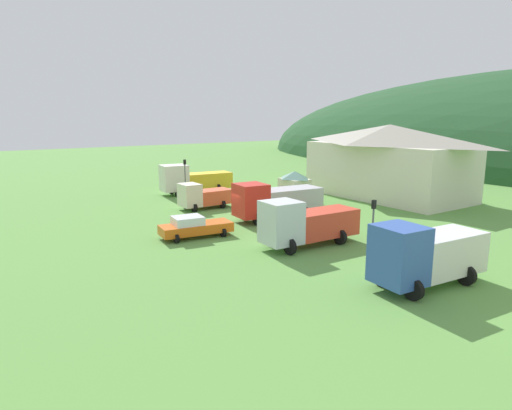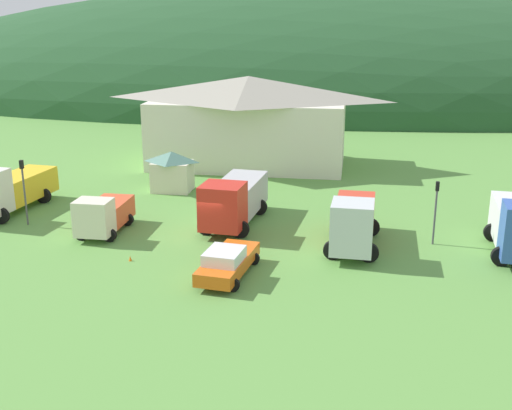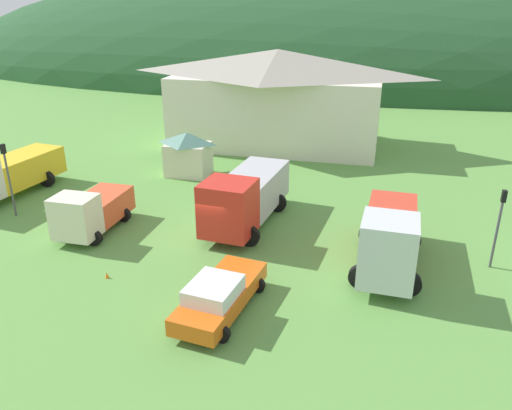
{
  "view_description": "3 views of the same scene",
  "coord_description": "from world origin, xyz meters",
  "px_view_note": "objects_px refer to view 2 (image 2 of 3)",
  "views": [
    {
      "loc": [
        32.04,
        -20.53,
        9.02
      ],
      "look_at": [
        3.78,
        -1.03,
        2.14
      ],
      "focal_mm": 31.48,
      "sensor_mm": 36.0,
      "label": 1
    },
    {
      "loc": [
        8.75,
        -36.07,
        13.35
      ],
      "look_at": [
        2.7,
        3.01,
        1.31
      ],
      "focal_mm": 44.27,
      "sensor_mm": 36.0,
      "label": 2
    },
    {
      "loc": [
        8.15,
        -21.95,
        11.75
      ],
      "look_at": [
        2.28,
        1.15,
        1.92
      ],
      "focal_mm": 34.92,
      "sensor_mm": 36.0,
      "label": 3
    }
  ],
  "objects_px": {
    "depot_building": "(249,120)",
    "service_pickup_orange": "(227,262)",
    "traffic_light_east": "(436,206)",
    "heavy_rig_striped": "(5,189)",
    "traffic_light_west": "(24,186)",
    "light_truck_cream": "(103,214)",
    "crane_truck_red": "(234,199)",
    "traffic_cone_near_pickup": "(130,261)",
    "play_shed_cream": "(172,171)",
    "tow_truck_silver": "(353,221)"
  },
  "relations": [
    {
      "from": "heavy_rig_striped",
      "to": "traffic_light_west",
      "type": "height_order",
      "value": "traffic_light_west"
    },
    {
      "from": "tow_truck_silver",
      "to": "traffic_light_west",
      "type": "relative_size",
      "value": 1.72
    },
    {
      "from": "crane_truck_red",
      "to": "depot_building",
      "type": "bearing_deg",
      "value": -168.45
    },
    {
      "from": "tow_truck_silver",
      "to": "traffic_light_west",
      "type": "xyz_separation_m",
      "value": [
        -21.21,
        1.17,
        0.95
      ]
    },
    {
      "from": "traffic_light_west",
      "to": "traffic_cone_near_pickup",
      "type": "height_order",
      "value": "traffic_light_west"
    },
    {
      "from": "depot_building",
      "to": "tow_truck_silver",
      "type": "distance_m",
      "value": 22.7
    },
    {
      "from": "heavy_rig_striped",
      "to": "crane_truck_red",
      "type": "relative_size",
      "value": 1.04
    },
    {
      "from": "tow_truck_silver",
      "to": "traffic_cone_near_pickup",
      "type": "xyz_separation_m",
      "value": [
        -12.34,
        -3.95,
        -1.7
      ]
    },
    {
      "from": "traffic_cone_near_pickup",
      "to": "light_truck_cream",
      "type": "bearing_deg",
      "value": 127.47
    },
    {
      "from": "service_pickup_orange",
      "to": "light_truck_cream",
      "type": "bearing_deg",
      "value": -114.05
    },
    {
      "from": "crane_truck_red",
      "to": "traffic_light_east",
      "type": "height_order",
      "value": "traffic_light_east"
    },
    {
      "from": "traffic_light_east",
      "to": "depot_building",
      "type": "bearing_deg",
      "value": 127.24
    },
    {
      "from": "crane_truck_red",
      "to": "tow_truck_silver",
      "type": "xyz_separation_m",
      "value": [
        7.77,
        -3.25,
        -0.04
      ]
    },
    {
      "from": "heavy_rig_striped",
      "to": "depot_building",
      "type": "bearing_deg",
      "value": 146.42
    },
    {
      "from": "crane_truck_red",
      "to": "service_pickup_orange",
      "type": "distance_m",
      "value": 8.66
    },
    {
      "from": "depot_building",
      "to": "light_truck_cream",
      "type": "relative_size",
      "value": 3.58
    },
    {
      "from": "traffic_light_west",
      "to": "traffic_cone_near_pickup",
      "type": "relative_size",
      "value": 7.31
    },
    {
      "from": "light_truck_cream",
      "to": "traffic_cone_near_pickup",
      "type": "relative_size",
      "value": 8.71
    },
    {
      "from": "heavy_rig_striped",
      "to": "crane_truck_red",
      "type": "xyz_separation_m",
      "value": [
        16.09,
        0.02,
        0.01
      ]
    },
    {
      "from": "heavy_rig_striped",
      "to": "light_truck_cream",
      "type": "distance_m",
      "value": 8.83
    },
    {
      "from": "depot_building",
      "to": "light_truck_cream",
      "type": "xyz_separation_m",
      "value": [
        -5.94,
        -20.17,
        -2.87
      ]
    },
    {
      "from": "heavy_rig_striped",
      "to": "service_pickup_orange",
      "type": "relative_size",
      "value": 1.52
    },
    {
      "from": "play_shed_cream",
      "to": "traffic_light_east",
      "type": "xyz_separation_m",
      "value": [
        18.85,
        -9.21,
        0.79
      ]
    },
    {
      "from": "crane_truck_red",
      "to": "traffic_light_east",
      "type": "xyz_separation_m",
      "value": [
        12.56,
        -1.8,
        0.67
      ]
    },
    {
      "from": "depot_building",
      "to": "traffic_light_east",
      "type": "relative_size",
      "value": 4.75
    },
    {
      "from": "tow_truck_silver",
      "to": "service_pickup_orange",
      "type": "relative_size",
      "value": 1.33
    },
    {
      "from": "crane_truck_red",
      "to": "tow_truck_silver",
      "type": "distance_m",
      "value": 8.42
    },
    {
      "from": "play_shed_cream",
      "to": "crane_truck_red",
      "type": "relative_size",
      "value": 0.39
    },
    {
      "from": "service_pickup_orange",
      "to": "traffic_cone_near_pickup",
      "type": "xyz_separation_m",
      "value": [
        -5.85,
        1.32,
        -0.83
      ]
    },
    {
      "from": "light_truck_cream",
      "to": "crane_truck_red",
      "type": "distance_m",
      "value": 8.36
    },
    {
      "from": "heavy_rig_striped",
      "to": "traffic_light_east",
      "type": "xyz_separation_m",
      "value": [
        28.65,
        -1.78,
        0.67
      ]
    },
    {
      "from": "play_shed_cream",
      "to": "light_truck_cream",
      "type": "relative_size",
      "value": 0.62
    },
    {
      "from": "depot_building",
      "to": "service_pickup_orange",
      "type": "xyz_separation_m",
      "value": [
        3.12,
        -25.68,
        -3.31
      ]
    },
    {
      "from": "service_pickup_orange",
      "to": "traffic_cone_near_pickup",
      "type": "bearing_deg",
      "value": -95.43
    },
    {
      "from": "service_pickup_orange",
      "to": "traffic_light_east",
      "type": "distance_m",
      "value": 13.23
    },
    {
      "from": "light_truck_cream",
      "to": "traffic_cone_near_pickup",
      "type": "xyz_separation_m",
      "value": [
        3.22,
        -4.2,
        -1.27
      ]
    },
    {
      "from": "traffic_cone_near_pickup",
      "to": "traffic_light_east",
      "type": "bearing_deg",
      "value": 17.48
    },
    {
      "from": "light_truck_cream",
      "to": "crane_truck_red",
      "type": "height_order",
      "value": "crane_truck_red"
    },
    {
      "from": "traffic_light_east",
      "to": "service_pickup_orange",
      "type": "bearing_deg",
      "value": -149.27
    },
    {
      "from": "service_pickup_orange",
      "to": "traffic_light_west",
      "type": "xyz_separation_m",
      "value": [
        -14.72,
        6.43,
        1.82
      ]
    },
    {
      "from": "traffic_light_west",
      "to": "traffic_cone_near_pickup",
      "type": "xyz_separation_m",
      "value": [
        8.87,
        -5.11,
        -2.65
      ]
    },
    {
      "from": "play_shed_cream",
      "to": "light_truck_cream",
      "type": "bearing_deg",
      "value": -98.25
    },
    {
      "from": "heavy_rig_striped",
      "to": "traffic_cone_near_pickup",
      "type": "bearing_deg",
      "value": 64.12
    },
    {
      "from": "heavy_rig_striped",
      "to": "crane_truck_red",
      "type": "height_order",
      "value": "heavy_rig_striped"
    },
    {
      "from": "depot_building",
      "to": "heavy_rig_striped",
      "type": "relative_size",
      "value": 2.18
    },
    {
      "from": "light_truck_cream",
      "to": "traffic_cone_near_pickup",
      "type": "height_order",
      "value": "light_truck_cream"
    },
    {
      "from": "traffic_light_east",
      "to": "traffic_cone_near_pickup",
      "type": "xyz_separation_m",
      "value": [
        -17.14,
        -5.4,
        -2.41
      ]
    },
    {
      "from": "play_shed_cream",
      "to": "service_pickup_orange",
      "type": "xyz_separation_m",
      "value": [
        7.55,
        -15.92,
        -0.79
      ]
    },
    {
      "from": "crane_truck_red",
      "to": "tow_truck_silver",
      "type": "height_order",
      "value": "tow_truck_silver"
    },
    {
      "from": "traffic_light_west",
      "to": "traffic_cone_near_pickup",
      "type": "bearing_deg",
      "value": -29.95
    }
  ]
}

